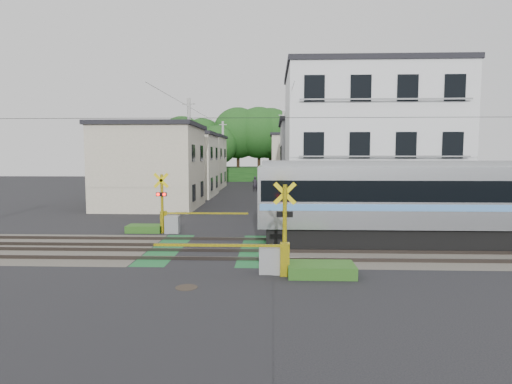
{
  "coord_description": "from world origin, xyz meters",
  "views": [
    {
      "loc": [
        2.58,
        -17.71,
        3.99
      ],
      "look_at": [
        1.71,
        5.0,
        2.0
      ],
      "focal_mm": 30.0,
      "sensor_mm": 36.0,
      "label": 1
    }
  ],
  "objects_px": {
    "pedestrian": "(255,184)",
    "manhole_cover": "(186,288)",
    "commuter_train": "(463,201)",
    "apartment_block": "(367,144)",
    "crossing_signal_near": "(272,253)",
    "crossing_signal_far": "(171,219)"
  },
  "relations": [
    {
      "from": "crossing_signal_far",
      "to": "pedestrian",
      "type": "relative_size",
      "value": 2.83
    },
    {
      "from": "crossing_signal_far",
      "to": "commuter_train",
      "type": "bearing_deg",
      "value": -10.3
    },
    {
      "from": "pedestrian",
      "to": "manhole_cover",
      "type": "height_order",
      "value": "pedestrian"
    },
    {
      "from": "crossing_signal_far",
      "to": "apartment_block",
      "type": "distance_m",
      "value": 13.14
    },
    {
      "from": "apartment_block",
      "to": "crossing_signal_near",
      "type": "bearing_deg",
      "value": -114.22
    },
    {
      "from": "pedestrian",
      "to": "manhole_cover",
      "type": "relative_size",
      "value": 2.5
    },
    {
      "from": "commuter_train",
      "to": "crossing_signal_near",
      "type": "height_order",
      "value": "commuter_train"
    },
    {
      "from": "crossing_signal_near",
      "to": "apartment_block",
      "type": "relative_size",
      "value": 0.46
    },
    {
      "from": "apartment_block",
      "to": "manhole_cover",
      "type": "bearing_deg",
      "value": -119.88
    },
    {
      "from": "commuter_train",
      "to": "pedestrian",
      "type": "height_order",
      "value": "commuter_train"
    },
    {
      "from": "apartment_block",
      "to": "manhole_cover",
      "type": "height_order",
      "value": "apartment_block"
    },
    {
      "from": "crossing_signal_near",
      "to": "crossing_signal_far",
      "type": "distance_m",
      "value": 8.95
    },
    {
      "from": "crossing_signal_near",
      "to": "manhole_cover",
      "type": "relative_size",
      "value": 7.09
    },
    {
      "from": "crossing_signal_near",
      "to": "crossing_signal_far",
      "type": "xyz_separation_m",
      "value": [
        -5.17,
        7.31,
        0.0
      ]
    },
    {
      "from": "crossing_signal_far",
      "to": "manhole_cover",
      "type": "bearing_deg",
      "value": -73.77
    },
    {
      "from": "crossing_signal_far",
      "to": "apartment_block",
      "type": "height_order",
      "value": "apartment_block"
    },
    {
      "from": "commuter_train",
      "to": "apartment_block",
      "type": "distance_m",
      "value": 9.05
    },
    {
      "from": "commuter_train",
      "to": "apartment_block",
      "type": "height_order",
      "value": "apartment_block"
    },
    {
      "from": "commuter_train",
      "to": "apartment_block",
      "type": "relative_size",
      "value": 1.76
    },
    {
      "from": "crossing_signal_near",
      "to": "apartment_block",
      "type": "xyz_separation_m",
      "value": [
        5.91,
        13.15,
        3.94
      ]
    },
    {
      "from": "commuter_train",
      "to": "manhole_cover",
      "type": "xyz_separation_m",
      "value": [
        -10.9,
        -6.48,
        -1.96
      ]
    },
    {
      "from": "apartment_block",
      "to": "pedestrian",
      "type": "distance_m",
      "value": 20.49
    }
  ]
}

